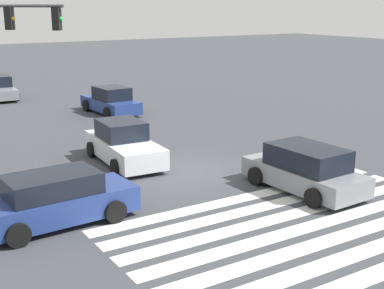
{
  "coord_description": "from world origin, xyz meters",
  "views": [
    {
      "loc": [
        -10.22,
        -16.29,
        6.09
      ],
      "look_at": [
        0.0,
        0.0,
        1.05
      ],
      "focal_mm": 50.0,
      "sensor_mm": 36.0,
      "label": 1
    }
  ],
  "objects_px": {
    "car_3": "(55,200)",
    "car_6": "(111,101)",
    "car_2": "(124,144)",
    "car_1": "(305,170)"
  },
  "relations": [
    {
      "from": "car_1",
      "to": "car_2",
      "type": "distance_m",
      "value": 7.34
    },
    {
      "from": "car_2",
      "to": "car_3",
      "type": "bearing_deg",
      "value": -38.87
    },
    {
      "from": "car_2",
      "to": "car_3",
      "type": "xyz_separation_m",
      "value": [
        -4.3,
        -4.65,
        -0.01
      ]
    },
    {
      "from": "car_1",
      "to": "car_6",
      "type": "xyz_separation_m",
      "value": [
        -0.12,
        15.75,
        -0.03
      ]
    },
    {
      "from": "car_2",
      "to": "car_6",
      "type": "relative_size",
      "value": 1.04
    },
    {
      "from": "car_3",
      "to": "car_6",
      "type": "relative_size",
      "value": 1.02
    },
    {
      "from": "car_3",
      "to": "car_6",
      "type": "xyz_separation_m",
      "value": [
        7.89,
        14.07,
        -0.02
      ]
    },
    {
      "from": "car_3",
      "to": "car_6",
      "type": "height_order",
      "value": "car_6"
    },
    {
      "from": "car_1",
      "to": "car_3",
      "type": "xyz_separation_m",
      "value": [
        -8.01,
        1.68,
        -0.02
      ]
    },
    {
      "from": "car_1",
      "to": "car_2",
      "type": "relative_size",
      "value": 0.93
    }
  ]
}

